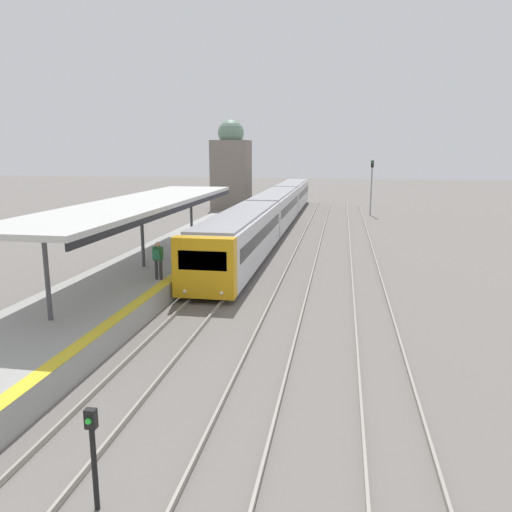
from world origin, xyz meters
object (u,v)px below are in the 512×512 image
train_near (275,208)px  signal_post_near (93,449)px  signal_mast_far (372,181)px  person_on_platform (158,257)px

train_near → signal_post_near: size_ratio=22.78×
signal_post_near → signal_mast_far: size_ratio=0.36×
signal_post_near → signal_mast_far: 45.25m
person_on_platform → signal_post_near: bearing=-74.3°
train_near → signal_mast_far: (8.52, 9.91, 1.78)m
train_near → signal_post_near: bearing=-87.6°
person_on_platform → signal_mast_far: signal_mast_far is taller
signal_mast_far → train_near: bearing=-130.7°
signal_mast_far → signal_post_near: bearing=-99.0°
signal_post_near → signal_mast_far: signal_mast_far is taller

